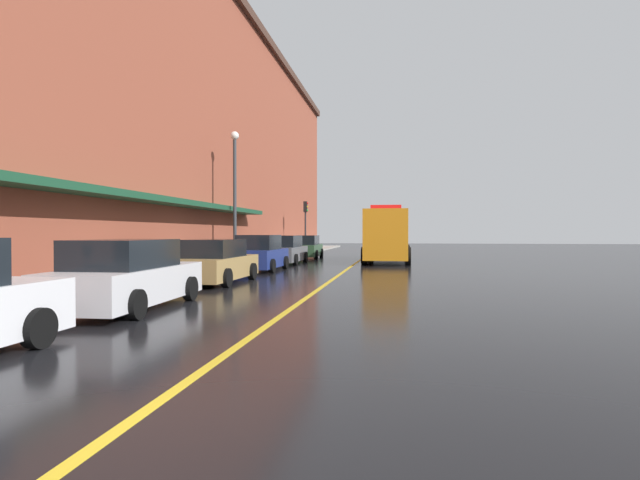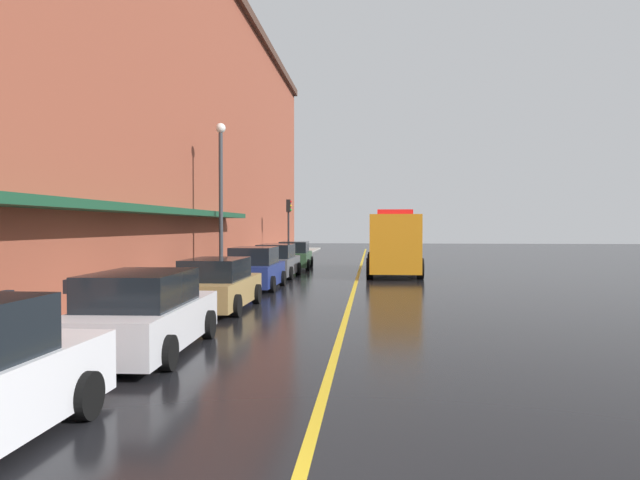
% 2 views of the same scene
% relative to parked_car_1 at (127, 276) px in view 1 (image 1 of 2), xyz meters
% --- Properties ---
extents(ground_plane, '(112.00, 112.00, 0.00)m').
position_rel_parked_car_1_xyz_m(ground_plane, '(3.85, 18.28, -0.78)').
color(ground_plane, black).
extents(sidewalk_left, '(2.40, 70.00, 0.15)m').
position_rel_parked_car_1_xyz_m(sidewalk_left, '(-2.35, 18.28, -0.70)').
color(sidewalk_left, '#9E9B93').
rests_on(sidewalk_left, ground).
extents(lane_center_stripe, '(0.16, 70.00, 0.01)m').
position_rel_parked_car_1_xyz_m(lane_center_stripe, '(3.85, 18.28, -0.77)').
color(lane_center_stripe, gold).
rests_on(lane_center_stripe, ground).
extents(brick_building_left, '(13.56, 64.00, 16.59)m').
position_rel_parked_car_1_xyz_m(brick_building_left, '(-9.74, 17.27, 7.53)').
color(brick_building_left, brown).
rests_on(brick_building_left, ground).
extents(parked_car_1, '(2.24, 4.89, 1.65)m').
position_rel_parked_car_1_xyz_m(parked_car_1, '(0.00, 0.00, 0.00)').
color(parked_car_1, silver).
rests_on(parked_car_1, ground).
extents(parked_car_2, '(2.05, 4.61, 1.57)m').
position_rel_parked_car_1_xyz_m(parked_car_2, '(-0.12, 6.09, -0.03)').
color(parked_car_2, '#A5844C').
rests_on(parked_car_2, ground).
extents(parked_car_3, '(2.06, 4.16, 1.70)m').
position_rel_parked_car_1_xyz_m(parked_car_3, '(-0.16, 11.99, 0.02)').
color(parked_car_3, navy).
rests_on(parked_car_3, ground).
extents(parked_car_4, '(1.99, 4.66, 1.65)m').
position_rel_parked_car_1_xyz_m(parked_car_4, '(-0.15, 17.36, -0.00)').
color(parked_car_4, '#595B60').
rests_on(parked_car_4, ground).
extents(parked_car_5, '(2.12, 4.86, 1.62)m').
position_rel_parked_car_1_xyz_m(parked_car_5, '(-0.07, 23.51, -0.01)').
color(parked_car_5, '#2D5133').
rests_on(parked_car_5, ground).
extents(utility_truck, '(2.78, 9.27, 3.34)m').
position_rel_parked_car_1_xyz_m(utility_truck, '(5.68, 20.29, 0.82)').
color(utility_truck, orange).
rests_on(utility_truck, ground).
extents(parking_meter_0, '(0.14, 0.18, 1.33)m').
position_rel_parked_car_1_xyz_m(parking_meter_0, '(-1.50, -2.12, 0.28)').
color(parking_meter_0, '#4C4C51').
rests_on(parking_meter_0, sidewalk_left).
extents(parking_meter_2, '(0.14, 0.18, 1.33)m').
position_rel_parked_car_1_xyz_m(parking_meter_2, '(-1.50, -0.14, 0.28)').
color(parking_meter_2, '#4C4C51').
rests_on(parking_meter_2, sidewalk_left).
extents(parking_meter_3, '(0.14, 0.18, 1.33)m').
position_rel_parked_car_1_xyz_m(parking_meter_3, '(-1.50, 3.38, 0.28)').
color(parking_meter_3, '#4C4C51').
rests_on(parking_meter_3, sidewalk_left).
extents(street_lamp_left, '(0.44, 0.44, 6.94)m').
position_rel_parked_car_1_xyz_m(street_lamp_left, '(-2.10, 14.07, 3.62)').
color(street_lamp_left, '#33383D').
rests_on(street_lamp_left, sidewalk_left).
extents(traffic_light_near, '(0.38, 0.36, 4.30)m').
position_rel_parked_car_1_xyz_m(traffic_light_near, '(-1.44, 30.49, 2.38)').
color(traffic_light_near, '#232326').
rests_on(traffic_light_near, sidewalk_left).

